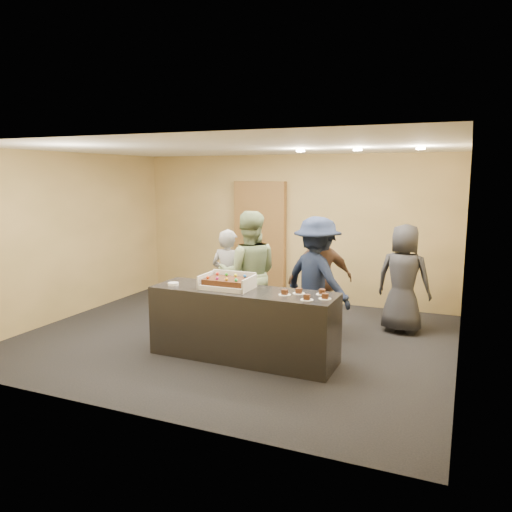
% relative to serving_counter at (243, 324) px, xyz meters
% --- Properties ---
extents(room, '(6.04, 6.00, 2.70)m').
position_rel_serving_counter_xyz_m(room, '(-0.45, 0.67, 0.90)').
color(room, black).
rests_on(room, ground).
extents(serving_counter, '(2.41, 0.73, 0.90)m').
position_rel_serving_counter_xyz_m(serving_counter, '(0.00, 0.00, 0.00)').
color(serving_counter, black).
rests_on(serving_counter, floor).
extents(storage_cabinet, '(1.01, 0.15, 2.21)m').
position_rel_serving_counter_xyz_m(storage_cabinet, '(-1.05, 3.08, 0.66)').
color(storage_cabinet, brown).
rests_on(storage_cabinet, floor).
extents(cake_box, '(0.64, 0.44, 0.19)m').
position_rel_serving_counter_xyz_m(cake_box, '(-0.22, 0.02, 0.49)').
color(cake_box, white).
rests_on(cake_box, serving_counter).
extents(sheet_cake, '(0.55, 0.38, 0.11)m').
position_rel_serving_counter_xyz_m(sheet_cake, '(-0.22, -0.00, 0.55)').
color(sheet_cake, '#381A0C').
rests_on(sheet_cake, cake_box).
extents(plate_stack, '(0.14, 0.14, 0.04)m').
position_rel_serving_counter_xyz_m(plate_stack, '(-0.96, -0.11, 0.47)').
color(plate_stack, white).
rests_on(plate_stack, serving_counter).
extents(slice_a, '(0.15, 0.15, 0.07)m').
position_rel_serving_counter_xyz_m(slice_a, '(0.58, -0.05, 0.47)').
color(slice_a, white).
rests_on(slice_a, serving_counter).
extents(slice_b, '(0.15, 0.15, 0.07)m').
position_rel_serving_counter_xyz_m(slice_b, '(0.72, 0.08, 0.47)').
color(slice_b, white).
rests_on(slice_b, serving_counter).
extents(slice_c, '(0.15, 0.15, 0.07)m').
position_rel_serving_counter_xyz_m(slice_c, '(0.90, -0.18, 0.47)').
color(slice_c, white).
rests_on(slice_c, serving_counter).
extents(slice_d, '(0.15, 0.15, 0.07)m').
position_rel_serving_counter_xyz_m(slice_d, '(0.99, 0.15, 0.47)').
color(slice_d, white).
rests_on(slice_d, serving_counter).
extents(slice_e, '(0.15, 0.15, 0.07)m').
position_rel_serving_counter_xyz_m(slice_e, '(1.08, -0.05, 0.47)').
color(slice_e, white).
rests_on(slice_e, serving_counter).
extents(person_server_grey, '(0.59, 0.41, 1.53)m').
position_rel_serving_counter_xyz_m(person_server_grey, '(-0.74, 1.07, 0.32)').
color(person_server_grey, '#949398').
rests_on(person_server_grey, floor).
extents(person_sage_man, '(1.10, 1.00, 1.83)m').
position_rel_serving_counter_xyz_m(person_sage_man, '(-0.31, 0.87, 0.47)').
color(person_sage_man, gray).
rests_on(person_sage_man, floor).
extents(person_navy_man, '(1.32, 1.12, 1.77)m').
position_rel_serving_counter_xyz_m(person_navy_man, '(0.66, 1.07, 0.43)').
color(person_navy_man, '#171F38').
rests_on(person_navy_man, floor).
extents(person_brown_extra, '(1.02, 0.83, 1.63)m').
position_rel_serving_counter_xyz_m(person_brown_extra, '(0.62, 1.37, 0.36)').
color(person_brown_extra, brown).
rests_on(person_brown_extra, floor).
extents(person_dark_suit, '(0.87, 0.63, 1.63)m').
position_rel_serving_counter_xyz_m(person_dark_suit, '(1.74, 1.93, 0.37)').
color(person_dark_suit, '#28292E').
rests_on(person_dark_suit, floor).
extents(ceiling_spotlights, '(1.72, 0.12, 0.03)m').
position_rel_serving_counter_xyz_m(ceiling_spotlights, '(1.15, 1.17, 2.22)').
color(ceiling_spotlights, '#FFEAC6').
rests_on(ceiling_spotlights, ceiling).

